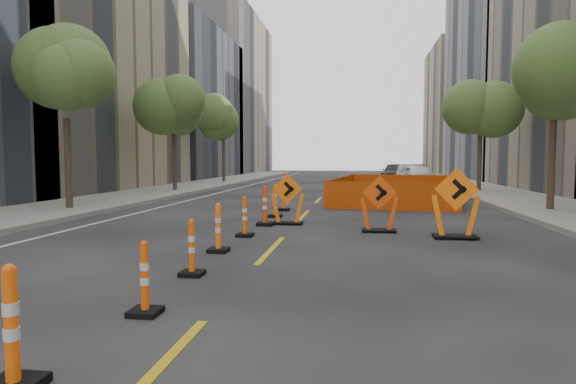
% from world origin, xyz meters
% --- Properties ---
extents(ground_plane, '(140.00, 140.00, 0.00)m').
position_xyz_m(ground_plane, '(0.00, 0.00, 0.00)').
color(ground_plane, black).
extents(sidewalk_left, '(4.00, 90.00, 0.15)m').
position_xyz_m(sidewalk_left, '(-9.00, 12.00, 0.07)').
color(sidewalk_left, gray).
rests_on(sidewalk_left, ground).
extents(sidewalk_right, '(4.00, 90.00, 0.15)m').
position_xyz_m(sidewalk_right, '(9.00, 12.00, 0.07)').
color(sidewalk_right, gray).
rests_on(sidewalk_right, ground).
extents(bld_left_d, '(12.00, 16.00, 14.00)m').
position_xyz_m(bld_left_d, '(-17.00, 39.20, 7.00)').
color(bld_left_d, '#4C4C51').
rests_on(bld_left_d, ground).
extents(bld_left_e, '(12.00, 20.00, 20.00)m').
position_xyz_m(bld_left_e, '(-17.00, 55.60, 10.00)').
color(bld_left_e, gray).
rests_on(bld_left_e, ground).
extents(bld_right_d, '(12.00, 18.00, 20.00)m').
position_xyz_m(bld_right_d, '(17.00, 40.20, 10.00)').
color(bld_right_d, gray).
rests_on(bld_right_d, ground).
extents(bld_right_e, '(12.00, 14.00, 16.00)m').
position_xyz_m(bld_right_e, '(17.00, 58.60, 8.00)').
color(bld_right_e, tan).
rests_on(bld_right_e, ground).
extents(tree_l_b, '(2.80, 2.80, 5.95)m').
position_xyz_m(tree_l_b, '(-8.40, 10.00, 4.53)').
color(tree_l_b, '#382B1E').
rests_on(tree_l_b, ground).
extents(tree_l_c, '(2.80, 2.80, 5.95)m').
position_xyz_m(tree_l_c, '(-8.40, 20.00, 4.53)').
color(tree_l_c, '#382B1E').
rests_on(tree_l_c, ground).
extents(tree_l_d, '(2.80, 2.80, 5.95)m').
position_xyz_m(tree_l_d, '(-8.40, 30.00, 4.53)').
color(tree_l_d, '#382B1E').
rests_on(tree_l_d, ground).
extents(tree_r_b, '(2.80, 2.80, 5.95)m').
position_xyz_m(tree_r_b, '(8.40, 12.00, 4.53)').
color(tree_r_b, '#382B1E').
rests_on(tree_r_b, ground).
extents(tree_r_c, '(2.80, 2.80, 5.95)m').
position_xyz_m(tree_r_c, '(8.40, 22.00, 4.53)').
color(tree_r_c, '#382B1E').
rests_on(tree_r_c, ground).
extents(channelizer_1, '(0.42, 0.42, 1.05)m').
position_xyz_m(channelizer_1, '(-1.01, -2.31, 0.53)').
color(channelizer_1, '#EB5209').
rests_on(channelizer_1, ground).
extents(channelizer_2, '(0.36, 0.36, 0.91)m').
position_xyz_m(channelizer_2, '(-0.78, -0.35, 0.46)').
color(channelizer_2, '#DF4609').
rests_on(channelizer_2, ground).
extents(channelizer_3, '(0.37, 0.37, 0.93)m').
position_xyz_m(channelizer_3, '(-0.88, 1.62, 0.46)').
color(channelizer_3, '#D94D09').
rests_on(channelizer_3, ground).
extents(channelizer_4, '(0.40, 0.40, 1.00)m').
position_xyz_m(channelizer_4, '(-1.02, 3.59, 0.50)').
color(channelizer_4, '#FF660A').
rests_on(channelizer_4, ground).
extents(channelizer_5, '(0.39, 0.39, 0.99)m').
position_xyz_m(channelizer_5, '(-0.94, 5.55, 0.49)').
color(channelizer_5, '#DD5109').
rests_on(channelizer_5, ground).
extents(channelizer_6, '(0.45, 0.45, 1.13)m').
position_xyz_m(channelizer_6, '(-0.82, 7.52, 0.57)').
color(channelizer_6, red).
rests_on(channelizer_6, ground).
extents(channelizer_7, '(0.42, 0.42, 1.08)m').
position_xyz_m(channelizer_7, '(-0.87, 9.49, 0.54)').
color(channelizer_7, '#FF5D0A').
rests_on(channelizer_7, ground).
extents(channelizer_8, '(0.44, 0.44, 1.12)m').
position_xyz_m(channelizer_8, '(-0.90, 11.45, 0.56)').
color(channelizer_8, '#EC5809').
rests_on(channelizer_8, ground).
extents(chevron_sign_left, '(1.01, 0.65, 1.46)m').
position_xyz_m(chevron_sign_left, '(-0.23, 7.87, 0.73)').
color(chevron_sign_left, '#ED6009').
rests_on(chevron_sign_left, ground).
extents(chevron_sign_center, '(1.08, 0.79, 1.46)m').
position_xyz_m(chevron_sign_center, '(2.32, 6.79, 0.73)').
color(chevron_sign_center, '#DC4009').
rests_on(chevron_sign_center, ground).
extents(chevron_sign_right, '(1.28, 1.01, 1.68)m').
position_xyz_m(chevron_sign_right, '(4.07, 6.01, 0.84)').
color(chevron_sign_right, orange).
rests_on(chevron_sign_right, ground).
extents(safety_fence, '(5.86, 8.86, 1.04)m').
position_xyz_m(safety_fence, '(3.47, 16.18, 0.52)').
color(safety_fence, orange).
rests_on(safety_fence, ground).
extents(parked_car_near, '(2.69, 4.82, 1.55)m').
position_xyz_m(parked_car_near, '(5.43, 24.62, 0.77)').
color(parked_car_near, white).
rests_on(parked_car_near, ground).
extents(parked_car_mid, '(2.04, 4.64, 1.48)m').
position_xyz_m(parked_car_mid, '(5.70, 29.75, 0.74)').
color(parked_car_mid, '#939297').
rests_on(parked_car_mid, ground).
extents(parked_car_far, '(2.64, 5.15, 1.43)m').
position_xyz_m(parked_car_far, '(4.83, 35.06, 0.71)').
color(parked_car_far, black).
rests_on(parked_car_far, ground).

